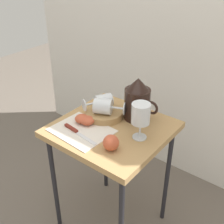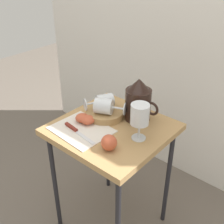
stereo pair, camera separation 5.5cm
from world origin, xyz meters
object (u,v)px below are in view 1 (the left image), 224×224
(wine_glass_tipped_near, at_px, (104,107))
(apple_whole, at_px, (111,143))
(table, at_px, (112,139))
(pitcher, at_px, (137,103))
(basket_tray, at_px, (104,113))
(wine_glass_tipped_far, at_px, (103,101))
(apple_half_left, at_px, (82,119))
(wine_glass_upright, at_px, (141,115))
(knife, at_px, (76,131))
(apple_half_right, at_px, (87,120))

(wine_glass_tipped_near, height_order, apple_whole, wine_glass_tipped_near)
(table, relative_size, pitcher, 3.15)
(basket_tray, xyz_separation_m, wine_glass_tipped_far, (-0.02, 0.02, 0.05))
(apple_half_left, bearing_deg, apple_whole, -18.10)
(apple_half_left, bearing_deg, basket_tray, 67.69)
(pitcher, bearing_deg, wine_glass_tipped_near, -136.42)
(pitcher, height_order, wine_glass_tipped_near, pitcher)
(table, height_order, wine_glass_tipped_near, wine_glass_tipped_near)
(pitcher, bearing_deg, basket_tray, -147.27)
(apple_whole, bearing_deg, table, 126.50)
(pitcher, bearing_deg, wine_glass_tipped_far, -155.70)
(table, bearing_deg, wine_glass_upright, 2.41)
(wine_glass_tipped_near, height_order, knife, wine_glass_tipped_near)
(wine_glass_tipped_near, distance_m, knife, 0.18)
(basket_tray, bearing_deg, apple_half_right, -97.46)
(pitcher, bearing_deg, table, -108.81)
(basket_tray, relative_size, apple_whole, 2.81)
(table, relative_size, wine_glass_upright, 3.95)
(wine_glass_tipped_far, xyz_separation_m, apple_half_right, (0.01, -0.12, -0.05))
(basket_tray, xyz_separation_m, pitcher, (0.14, 0.09, 0.07))
(table, distance_m, wine_glass_tipped_near, 0.16)
(apple_whole, height_order, knife, apple_whole)
(wine_glass_tipped_far, relative_size, knife, 0.75)
(wine_glass_upright, xyz_separation_m, apple_half_right, (-0.25, -0.06, -0.09))
(wine_glass_tipped_near, xyz_separation_m, apple_whole, (0.17, -0.16, -0.04))
(table, distance_m, apple_half_left, 0.17)
(pitcher, xyz_separation_m, apple_half_right, (-0.15, -0.19, -0.06))
(apple_half_left, bearing_deg, table, 24.19)
(pitcher, height_order, wine_glass_upright, pitcher)
(pitcher, relative_size, apple_whole, 3.12)
(wine_glass_tipped_near, xyz_separation_m, knife, (-0.03, -0.17, -0.06))
(apple_half_left, height_order, apple_whole, apple_whole)
(apple_whole, bearing_deg, apple_half_right, 158.40)
(basket_tray, distance_m, wine_glass_tipped_near, 0.06)
(wine_glass_upright, height_order, apple_whole, wine_glass_upright)
(basket_tray, bearing_deg, wine_glass_tipped_near, -50.20)
(table, bearing_deg, apple_half_left, -155.81)
(table, relative_size, apple_whole, 9.80)
(basket_tray, bearing_deg, pitcher, 32.73)
(table, xyz_separation_m, pitcher, (0.05, 0.14, 0.15))
(apple_half_right, xyz_separation_m, apple_whole, (0.21, -0.08, 0.01))
(basket_tray, xyz_separation_m, wine_glass_upright, (0.24, -0.04, 0.10))
(table, relative_size, apple_half_right, 9.80)
(apple_half_left, height_order, knife, apple_half_left)
(pitcher, relative_size, wine_glass_tipped_near, 1.30)
(basket_tray, bearing_deg, wine_glass_upright, -10.40)
(wine_glass_tipped_far, relative_size, apple_whole, 2.31)
(pitcher, distance_m, apple_half_left, 0.28)
(knife, bearing_deg, table, 54.51)
(basket_tray, distance_m, apple_half_left, 0.12)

